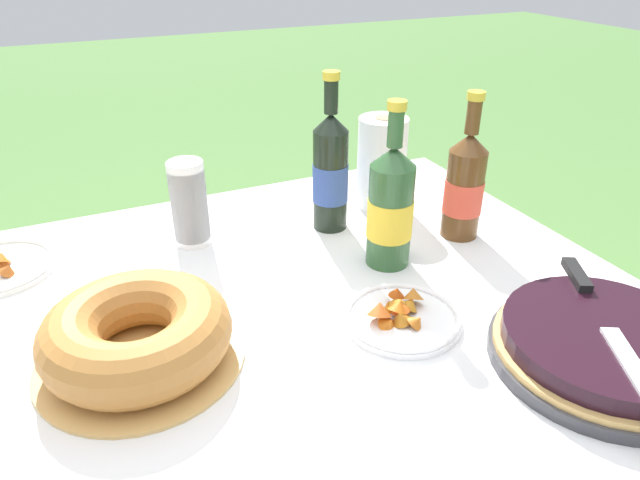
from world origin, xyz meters
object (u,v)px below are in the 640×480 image
(snack_plate_near, at_px, (401,315))
(paper_towel_roll, at_px, (382,163))
(berry_tart, at_px, (604,347))
(bundt_cake, at_px, (137,335))
(cider_bottle_amber, at_px, (464,186))
(cider_bottle_green, at_px, (390,207))
(juice_bottle_red, at_px, (330,172))
(serving_knife, at_px, (602,315))
(cup_stack, at_px, (189,204))

(snack_plate_near, bearing_deg, paper_towel_roll, 64.65)
(berry_tart, bearing_deg, snack_plate_near, 136.41)
(bundt_cake, distance_m, cider_bottle_amber, 0.69)
(cider_bottle_green, xyz_separation_m, juice_bottle_red, (-0.04, 0.18, 0.01))
(serving_knife, distance_m, paper_towel_roll, 0.59)
(snack_plate_near, relative_size, paper_towel_roll, 0.92)
(cider_bottle_green, distance_m, snack_plate_near, 0.22)
(cup_stack, bearing_deg, juice_bottle_red, -10.10)
(cider_bottle_green, xyz_separation_m, cider_bottle_amber, (0.19, 0.04, -0.01))
(bundt_cake, distance_m, snack_plate_near, 0.41)
(paper_towel_roll, bearing_deg, snack_plate_near, -115.35)
(bundt_cake, bearing_deg, cup_stack, 64.41)
(juice_bottle_red, xyz_separation_m, snack_plate_near, (-0.04, -0.36, -0.11))
(cup_stack, height_order, cider_bottle_green, cider_bottle_green)
(cup_stack, height_order, paper_towel_roll, paper_towel_roll)
(berry_tart, height_order, juice_bottle_red, juice_bottle_red)
(paper_towel_roll, bearing_deg, juice_bottle_red, -161.09)
(cup_stack, distance_m, cider_bottle_green, 0.40)
(cider_bottle_amber, bearing_deg, juice_bottle_red, 147.61)
(bundt_cake, relative_size, cider_bottle_amber, 1.02)
(bundt_cake, bearing_deg, snack_plate_near, -11.29)
(cider_bottle_green, bearing_deg, juice_bottle_red, 101.28)
(paper_towel_roll, bearing_deg, cider_bottle_amber, -68.69)
(berry_tart, relative_size, cider_bottle_green, 1.04)
(bundt_cake, height_order, cup_stack, cup_stack)
(serving_knife, xyz_separation_m, juice_bottle_red, (-0.19, 0.54, 0.06))
(juice_bottle_red, bearing_deg, berry_tart, -72.74)
(bundt_cake, xyz_separation_m, snack_plate_near, (0.40, -0.08, -0.03))
(berry_tart, relative_size, cider_bottle_amber, 1.08)
(cider_bottle_amber, bearing_deg, cup_stack, 159.10)
(snack_plate_near, bearing_deg, serving_knife, -38.07)
(cider_bottle_green, bearing_deg, paper_towel_roll, 63.45)
(serving_knife, bearing_deg, paper_towel_roll, -148.65)
(bundt_cake, distance_m, cup_stack, 0.37)
(cider_bottle_amber, height_order, snack_plate_near, cider_bottle_amber)
(cider_bottle_amber, bearing_deg, snack_plate_near, -142.05)
(cider_bottle_amber, relative_size, paper_towel_roll, 1.45)
(serving_knife, distance_m, cider_bottle_green, 0.39)
(berry_tart, height_order, bundt_cake, bundt_cake)
(bundt_cake, bearing_deg, juice_bottle_red, 32.08)
(berry_tart, distance_m, cider_bottle_amber, 0.43)
(cider_bottle_green, bearing_deg, snack_plate_near, -113.72)
(berry_tart, xyz_separation_m, snack_plate_near, (-0.22, 0.21, -0.01))
(bundt_cake, height_order, juice_bottle_red, juice_bottle_red)
(berry_tart, height_order, paper_towel_roll, paper_towel_roll)
(cup_stack, distance_m, snack_plate_near, 0.48)
(serving_knife, xyz_separation_m, cider_bottle_amber, (0.04, 0.39, 0.05))
(juice_bottle_red, distance_m, snack_plate_near, 0.38)
(cup_stack, distance_m, paper_towel_roll, 0.44)
(serving_knife, xyz_separation_m, cup_stack, (-0.47, 0.59, 0.02))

